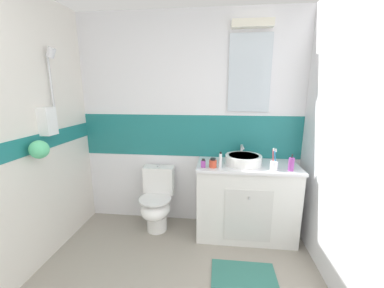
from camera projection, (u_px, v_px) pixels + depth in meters
The scene contains 11 objects.
wall_back_tiled at pixel (191, 122), 2.83m from camera, with size 3.20×0.20×2.50m.
wall_right_plain at pixel (379, 153), 1.48m from camera, with size 0.10×3.48×2.50m, color white.
vanity_cabinet at pixel (246, 200), 2.65m from camera, with size 1.09×0.53×0.85m.
sink_basin at pixel (243, 159), 2.55m from camera, with size 0.39×0.44×0.18m.
toilet at pixel (157, 201), 2.79m from camera, with size 0.37×0.50×0.75m.
toothbrush_cup at pixel (274, 165), 2.35m from camera, with size 0.08×0.08×0.23m.
soap_dispenser at pixel (291, 164), 2.34m from camera, with size 0.06×0.06×0.17m.
toothpaste_tube_upright at pixel (220, 161), 2.40m from camera, with size 0.03×0.03×0.18m.
perfume_flask_small at pixel (203, 163), 2.44m from camera, with size 0.05×0.03×0.09m.
hair_gel_jar at pixel (213, 163), 2.44m from camera, with size 0.08×0.08×0.10m.
bath_mat at pixel (244, 275), 2.12m from camera, with size 0.58×0.35×0.01m, color #337266.
Camera 1 is at (0.34, -0.35, 1.63)m, focal length 22.00 mm.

